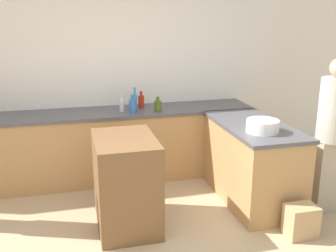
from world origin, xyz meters
TOP-DOWN VIEW (x-y plane):
  - wall_back at (0.00, 2.32)m, footprint 8.00×0.06m
  - counter_back at (0.00, 1.99)m, footprint 3.36×0.64m
  - counter_peninsula at (1.34, 1.01)m, footprint 0.69×1.38m
  - island_table at (-0.12, 0.78)m, footprint 0.58×0.82m
  - mixing_bowl at (1.28, 0.71)m, footprint 0.33×0.33m
  - dish_soap_bottle at (0.19, 1.98)m, footprint 0.06×0.06m
  - water_bottle_blue at (0.13, 1.84)m, footprint 0.09×0.09m
  - hot_sauce_bottle at (0.28, 2.07)m, footprint 0.08×0.08m
  - olive_oil_bottle at (0.45, 1.83)m, footprint 0.09×0.09m
  - vinegar_bottle_clear at (0.02, 1.93)m, footprint 0.06×0.06m
  - person_at_peninsula at (2.00, 0.58)m, footprint 0.33×0.33m
  - paper_bag at (1.45, 0.16)m, footprint 0.29×0.22m

SIDE VIEW (x-z plane):
  - paper_bag at x=1.45m, z-range 0.00..0.31m
  - counter_back at x=0.00m, z-range 0.00..0.89m
  - counter_peninsula at x=1.34m, z-range 0.00..0.89m
  - island_table at x=-0.12m, z-range 0.00..0.92m
  - person_at_peninsula at x=2.00m, z-range 0.07..1.71m
  - mixing_bowl at x=1.28m, z-range 0.89..1.02m
  - olive_oil_bottle at x=0.45m, z-range 0.87..1.06m
  - vinegar_bottle_clear at x=0.02m, z-range 0.87..1.07m
  - hot_sauce_bottle at x=0.28m, z-range 0.87..1.08m
  - water_bottle_blue at x=0.13m, z-range 0.87..1.09m
  - dish_soap_bottle at x=0.19m, z-range 0.86..1.15m
  - wall_back at x=0.00m, z-range 0.00..2.70m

